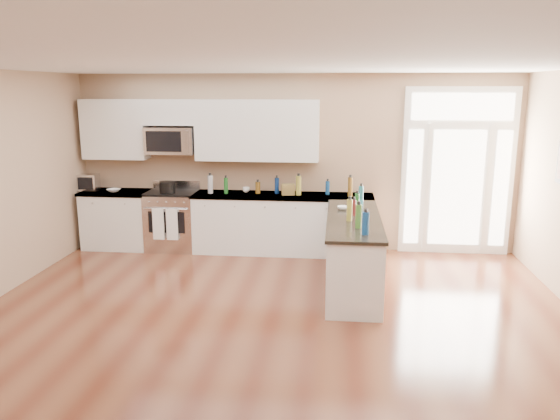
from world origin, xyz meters
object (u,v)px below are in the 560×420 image
stockpot (167,187)px  toaster_oven (89,182)px  peninsula_cabinet (353,255)px  kitchen_range (173,220)px

stockpot → toaster_oven: size_ratio=0.82×
stockpot → toaster_oven: (-1.38, 0.16, 0.02)m
peninsula_cabinet → kitchen_range: bearing=153.2°
peninsula_cabinet → stockpot: (-2.90, 1.34, 0.61)m
kitchen_range → peninsula_cabinet: bearing=-26.8°
kitchen_range → stockpot: (-0.03, -0.11, 0.57)m
stockpot → toaster_oven: 1.39m
peninsula_cabinet → stockpot: bearing=155.2°
peninsula_cabinet → stockpot: stockpot is taller
peninsula_cabinet → kitchen_range: size_ratio=2.15×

